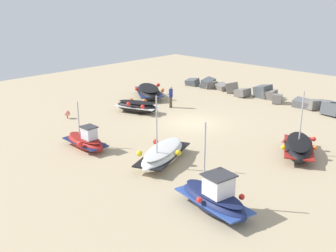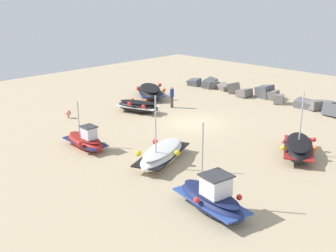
# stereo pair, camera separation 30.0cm
# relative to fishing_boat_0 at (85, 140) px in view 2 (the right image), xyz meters

# --- Properties ---
(ground_plane) EXTENTS (48.33, 48.33, 0.00)m
(ground_plane) POSITION_rel_fishing_boat_0_xyz_m (1.41, 8.30, -0.49)
(ground_plane) COLOR tan
(fishing_boat_0) EXTENTS (3.39, 1.83, 2.83)m
(fishing_boat_0) POSITION_rel_fishing_boat_0_xyz_m (0.00, 0.00, 0.00)
(fishing_boat_0) COLOR maroon
(fishing_boat_0) RESTS_ON ground_plane
(fishing_boat_1) EXTENTS (4.00, 2.11, 3.89)m
(fishing_boat_1) POSITION_rel_fishing_boat_0_xyz_m (10.21, -0.60, 0.14)
(fishing_boat_1) COLOR navy
(fishing_boat_1) RESTS_ON ground_plane
(fishing_boat_2) EXTENTS (3.29, 4.29, 3.78)m
(fishing_boat_2) POSITION_rel_fishing_boat_0_xyz_m (9.82, 7.84, 0.03)
(fishing_boat_2) COLOR black
(fishing_boat_2) RESTS_ON ground_plane
(fishing_boat_3) EXTENTS (4.84, 4.15, 1.06)m
(fishing_boat_3) POSITION_rel_fishing_boat_0_xyz_m (-6.38, 11.34, 0.04)
(fishing_boat_3) COLOR black
(fishing_boat_3) RESTS_ON ground_plane
(fishing_boat_4) EXTENTS (3.10, 4.78, 4.00)m
(fishing_boat_4) POSITION_rel_fishing_boat_0_xyz_m (4.86, 1.71, 0.00)
(fishing_boat_4) COLOR white
(fishing_boat_4) RESTS_ON ground_plane
(fishing_boat_5) EXTENTS (3.70, 2.35, 1.00)m
(fishing_boat_5) POSITION_rel_fishing_boat_0_xyz_m (-3.56, 7.37, 0.01)
(fishing_boat_5) COLOR black
(fishing_boat_5) RESTS_ON ground_plane
(person_walking) EXTENTS (0.32, 0.32, 1.75)m
(person_walking) POSITION_rel_fishing_boat_0_xyz_m (-2.63, 10.26, 0.53)
(person_walking) COLOR brown
(person_walking) RESTS_ON ground_plane
(breakwater_rocks) EXTENTS (17.02, 2.80, 1.35)m
(breakwater_rocks) POSITION_rel_fishing_boat_0_xyz_m (1.69, 17.99, -0.08)
(breakwater_rocks) COLOR #4C5156
(breakwater_rocks) RESTS_ON ground_plane
(mooring_buoy_0) EXTENTS (0.43, 0.43, 0.61)m
(mooring_buoy_0) POSITION_rel_fishing_boat_0_xyz_m (-6.13, 2.70, -0.10)
(mooring_buoy_0) COLOR #3F3F42
(mooring_buoy_0) RESTS_ON ground_plane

